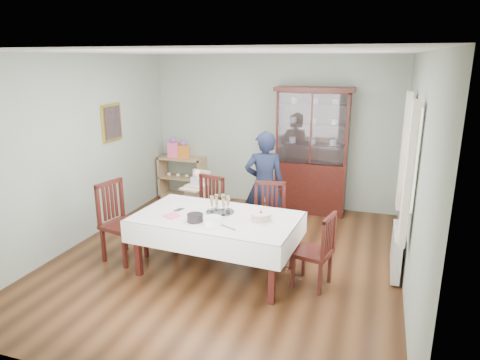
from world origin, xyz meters
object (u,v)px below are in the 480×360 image
at_px(chair_far_left, 205,225).
at_px(high_chair, 198,206).
at_px(gift_bag_orange, 183,150).
at_px(chair_end_left, 123,237).
at_px(gift_bag_pink, 173,148).
at_px(chair_far_right, 268,234).
at_px(chair_end_right, 313,264).
at_px(birthday_cake, 261,217).
at_px(dining_table, 217,244).
at_px(woman, 264,185).
at_px(china_cabinet, 312,149).
at_px(sideboard, 182,177).
at_px(champagne_tray, 220,208).

distance_m(chair_far_left, high_chair, 0.64).
xyz_separation_m(chair_far_left, gift_bag_orange, (-1.22, 1.88, 0.65)).
height_order(chair_end_left, gift_bag_pink, gift_bag_pink).
height_order(chair_far_right, chair_end_right, chair_far_right).
bearing_deg(birthday_cake, chair_end_right, 3.87).
bearing_deg(dining_table, gift_bag_orange, 122.79).
height_order(chair_far_right, gift_bag_pink, gift_bag_pink).
relative_size(dining_table, woman, 1.28).
height_order(dining_table, gift_bag_orange, gift_bag_orange).
distance_m(chair_far_right, woman, 0.85).
xyz_separation_m(chair_end_left, chair_end_right, (2.54, 0.09, -0.04)).
height_order(china_cabinet, chair_far_left, china_cabinet).
bearing_deg(chair_far_left, birthday_cake, -22.71).
relative_size(chair_end_right, woman, 0.57).
xyz_separation_m(dining_table, chair_far_right, (0.48, 0.71, -0.09)).
bearing_deg(gift_bag_pink, chair_far_right, -39.02).
bearing_deg(birthday_cake, chair_far_right, 97.04).
xyz_separation_m(chair_far_left, high_chair, (-0.34, 0.53, 0.08)).
relative_size(chair_end_right, gift_bag_pink, 2.36).
relative_size(chair_far_right, woman, 0.62).
bearing_deg(gift_bag_pink, birthday_cake, -46.80).
relative_size(chair_far_right, chair_end_right, 1.09).
xyz_separation_m(sideboard, champagne_tray, (1.77, -2.56, 0.43)).
bearing_deg(woman, chair_end_left, 23.77).
distance_m(chair_far_left, birthday_cake, 1.40).
height_order(high_chair, gift_bag_pink, gift_bag_pink).
distance_m(china_cabinet, high_chair, 2.20).
height_order(chair_far_right, gift_bag_orange, gift_bag_orange).
distance_m(china_cabinet, gift_bag_pink, 2.66).
bearing_deg(chair_end_right, champagne_tray, -80.53).
bearing_deg(chair_end_right, gift_bag_orange, -119.45).
xyz_separation_m(dining_table, woman, (0.25, 1.34, 0.42)).
height_order(chair_far_right, champagne_tray, chair_far_right).
relative_size(china_cabinet, sideboard, 2.42).
bearing_deg(chair_end_left, champagne_tray, -71.07).
bearing_deg(champagne_tray, chair_end_left, -173.75).
distance_m(sideboard, chair_end_left, 2.75).
xyz_separation_m(chair_end_left, high_chair, (0.51, 1.34, 0.06)).
distance_m(chair_end_right, high_chair, 2.39).
distance_m(woman, champagne_tray, 1.26).
bearing_deg(chair_end_left, chair_end_right, -75.35).
relative_size(dining_table, china_cabinet, 0.95).
bearing_deg(gift_bag_orange, sideboard, 159.84).
xyz_separation_m(dining_table, champagne_tray, (0.01, 0.11, 0.44)).
height_order(chair_end_right, champagne_tray, champagne_tray).
height_order(dining_table, high_chair, high_chair).
bearing_deg(gift_bag_orange, high_chair, -56.94).
xyz_separation_m(chair_far_left, chair_end_left, (-0.85, -0.81, 0.02)).
distance_m(sideboard, gift_bag_orange, 0.55).
relative_size(china_cabinet, champagne_tray, 6.07).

